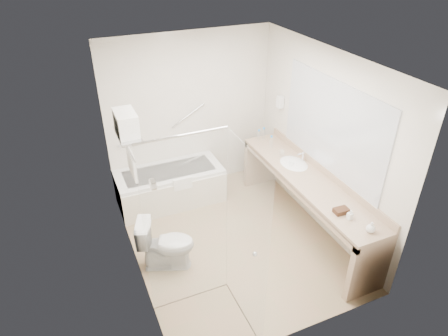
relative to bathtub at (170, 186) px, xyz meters
name	(u,v)px	position (x,y,z in m)	size (l,w,h in m)	color
floor	(233,240)	(0.50, -1.24, -0.28)	(3.20, 3.20, 0.00)	#99835F
ceiling	(235,60)	(0.50, -1.24, 2.22)	(2.60, 3.20, 0.10)	silver
wall_back	(190,114)	(0.50, 0.36, 0.97)	(2.60, 0.10, 2.50)	beige
wall_front	(307,244)	(0.50, -2.84, 0.97)	(2.60, 0.10, 2.50)	beige
wall_left	(127,186)	(-0.80, -1.24, 0.97)	(0.10, 3.20, 2.50)	beige
wall_right	(322,143)	(1.80, -1.24, 0.97)	(0.10, 3.20, 2.50)	beige
bathtub	(170,186)	(0.00, 0.00, 0.00)	(1.60, 0.73, 0.59)	white
grab_bar_short	(132,144)	(-0.45, 0.32, 0.67)	(0.03, 0.03, 0.40)	silver
grab_bar_long	(188,116)	(0.45, 0.32, 0.97)	(0.03, 0.03, 0.60)	silver
shower_enclosure	(215,233)	(-0.13, -2.16, 0.79)	(0.96, 0.91, 2.11)	silver
towel_shelf	(127,130)	(-0.67, -0.89, 1.48)	(0.24, 0.55, 0.81)	silver
vanity_counter	(306,191)	(1.52, -1.39, 0.36)	(0.55, 2.70, 0.95)	tan
sink	(294,165)	(1.55, -0.99, 0.54)	(0.40, 0.52, 0.14)	white
faucet	(303,156)	(1.70, -0.99, 0.65)	(0.03, 0.03, 0.14)	silver
mirror	(332,127)	(1.79, -1.39, 1.27)	(0.02, 2.00, 1.20)	silver
hairdryer_unit	(280,102)	(1.75, -0.19, 1.17)	(0.08, 0.10, 0.18)	silver
toilet	(166,244)	(-0.45, -1.33, 0.07)	(0.39, 0.70, 0.68)	white
amenity_basket	(341,211)	(1.45, -2.18, 0.60)	(0.17, 0.11, 0.06)	#412617
soap_bottle_a	(350,217)	(1.46, -2.32, 0.60)	(0.06, 0.12, 0.06)	silver
soap_bottle_b	(371,228)	(1.53, -2.59, 0.63)	(0.10, 0.13, 0.10)	silver
water_bottle_left	(264,134)	(1.52, -0.14, 0.66)	(0.06, 0.06, 0.19)	silver
water_bottle_mid	(271,142)	(1.49, -0.44, 0.66)	(0.06, 0.06, 0.20)	silver
water_bottle_right	(259,135)	(1.44, -0.14, 0.65)	(0.05, 0.05, 0.17)	silver
drinking_glass_near	(282,153)	(1.51, -0.74, 0.62)	(0.07, 0.07, 0.09)	silver
drinking_glass_far	(291,164)	(1.47, -1.05, 0.62)	(0.07, 0.07, 0.09)	silver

